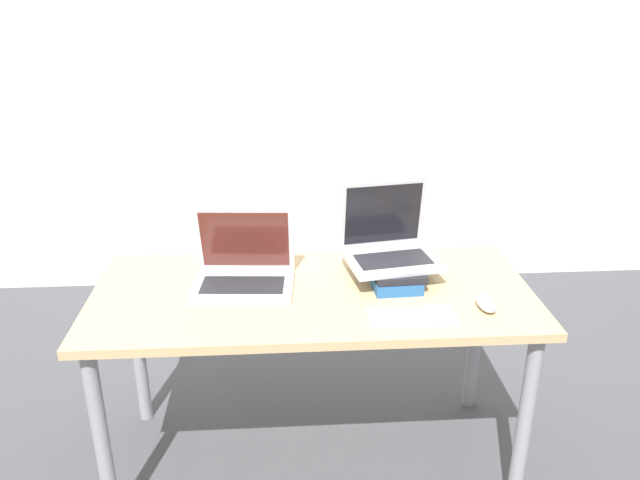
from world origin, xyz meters
TOP-DOWN VIEW (x-y plane):
  - wall_back at (0.00, 1.87)m, footprint 8.00×0.05m
  - desk at (0.00, 0.33)m, footprint 1.47×0.67m
  - laptop_left at (-0.23, 0.40)m, footprint 0.35×0.28m
  - book_stack at (0.28, 0.39)m, footprint 0.18×0.28m
  - laptop_on_books at (0.27, 0.44)m, footprint 0.34×0.30m
  - wireless_keyboard at (0.30, 0.12)m, footprint 0.27×0.10m
  - mouse at (0.54, 0.17)m, footprint 0.06×0.11m

SIDE VIEW (x-z plane):
  - desk at x=0.00m, z-range 0.27..0.98m
  - wireless_keyboard at x=0.30m, z-range 0.71..0.72m
  - mouse at x=0.54m, z-range 0.71..0.74m
  - book_stack at x=0.28m, z-range 0.71..0.77m
  - laptop_left at x=-0.23m, z-range 0.63..0.89m
  - laptop_on_books at x=0.27m, z-range 0.69..0.95m
  - wall_back at x=0.00m, z-range 0.00..2.70m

